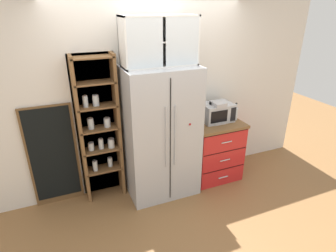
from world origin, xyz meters
name	(u,v)px	position (x,y,z in m)	size (l,w,h in m)	color
ground_plane	(163,190)	(0.00, 0.00, 0.00)	(10.83, 10.83, 0.00)	olive
wall_back_cream	(151,98)	(0.00, 0.40, 1.27)	(5.12, 0.10, 2.55)	silver
refrigerator	(161,133)	(0.00, 0.04, 0.89)	(0.93, 0.65, 1.78)	#B7BABF
pantry_shelf_column	(99,128)	(-0.76, 0.29, 0.99)	(0.55, 0.27, 1.94)	brown
counter_cabinet	(214,149)	(0.86, 0.06, 0.45)	(0.74, 0.61, 0.90)	red
microwave	(217,112)	(0.89, 0.11, 1.03)	(0.44, 0.33, 0.26)	#B7BABF
coffee_maker	(217,112)	(0.86, 0.07, 1.06)	(0.17, 0.20, 0.31)	#B7B7BC
mug_charcoal	(198,122)	(0.57, 0.08, 0.95)	(0.12, 0.09, 0.09)	#2D2D33
bottle_clear	(236,112)	(1.17, 0.04, 1.01)	(0.06, 0.06, 0.26)	silver
bottle_green	(218,115)	(0.86, 0.03, 1.02)	(0.06, 0.06, 0.27)	#285B33
upper_cabinet	(159,41)	(0.00, 0.08, 2.06)	(0.90, 0.32, 0.57)	silver
chalkboard_menu	(53,156)	(-1.36, 0.33, 0.69)	(0.60, 0.04, 1.36)	brown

